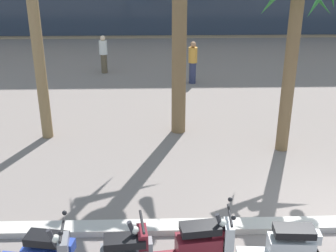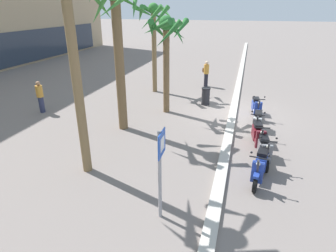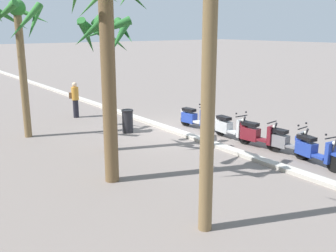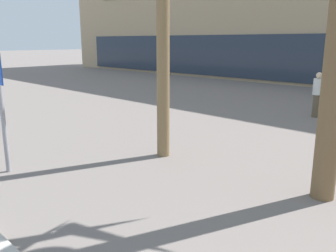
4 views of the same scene
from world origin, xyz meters
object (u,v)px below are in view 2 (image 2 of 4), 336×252
(palm_tree_near_sign, at_px, (153,24))
(palm_tree_mid_walkway, at_px, (68,11))
(scooter_silver_lead_nearest, at_px, (257,122))
(pedestrian_by_palm_tree, at_px, (206,73))
(litter_bin, at_px, (206,96))
(crossing_sign, at_px, (160,166))
(palm_tree_far_corner, at_px, (167,40))
(palm_tree_by_mall_entrance, at_px, (117,25))
(pedestrian_window_shopping, at_px, (40,96))
(scooter_maroon_mid_front, at_px, (258,135))
(scooter_blue_mid_centre, at_px, (260,165))
(scooter_blue_tail_end, at_px, (256,107))
(scooter_grey_last_in_row, at_px, (264,149))

(palm_tree_near_sign, bearing_deg, palm_tree_mid_walkway, -175.30)
(scooter_silver_lead_nearest, distance_m, pedestrian_by_palm_tree, 7.74)
(palm_tree_mid_walkway, distance_m, litter_bin, 9.39)
(crossing_sign, xyz_separation_m, palm_tree_far_corner, (7.66, 2.00, 2.06))
(palm_tree_by_mall_entrance, relative_size, pedestrian_window_shopping, 3.72)
(scooter_maroon_mid_front, height_order, pedestrian_window_shopping, pedestrian_window_shopping)
(scooter_maroon_mid_front, bearing_deg, scooter_blue_mid_centre, -178.80)
(palm_tree_mid_walkway, bearing_deg, scooter_blue_mid_centre, -79.18)
(palm_tree_near_sign, relative_size, pedestrian_window_shopping, 3.23)
(scooter_blue_mid_centre, xyz_separation_m, palm_tree_far_corner, (5.09, 4.48, 3.11))
(crossing_sign, xyz_separation_m, litter_bin, (9.33, 0.26, -1.02))
(palm_tree_far_corner, bearing_deg, pedestrian_by_palm_tree, -11.98)
(pedestrian_window_shopping, bearing_deg, litter_bin, -66.37)
(scooter_silver_lead_nearest, height_order, palm_tree_near_sign, palm_tree_near_sign)
(scooter_blue_tail_end, height_order, pedestrian_by_palm_tree, pedestrian_by_palm_tree)
(scooter_maroon_mid_front, bearing_deg, pedestrian_by_palm_tree, 21.23)
(crossing_sign, height_order, palm_tree_mid_walkway, palm_tree_mid_walkway)
(pedestrian_by_palm_tree, height_order, pedestrian_window_shopping, pedestrian_by_palm_tree)
(scooter_silver_lead_nearest, distance_m, palm_tree_far_corner, 5.60)
(palm_tree_near_sign, xyz_separation_m, pedestrian_window_shopping, (-5.23, 4.33, -3.19))
(palm_tree_far_corner, distance_m, pedestrian_window_shopping, 6.91)
(palm_tree_near_sign, bearing_deg, scooter_blue_tail_end, -114.72)
(scooter_grey_last_in_row, relative_size, pedestrian_window_shopping, 1.09)
(palm_tree_far_corner, relative_size, palm_tree_mid_walkway, 0.71)
(scooter_grey_last_in_row, xyz_separation_m, palm_tree_by_mall_entrance, (1.37, 5.88, 3.92))
(scooter_blue_tail_end, xyz_separation_m, litter_bin, (1.05, 2.65, 0.04))
(scooter_blue_tail_end, xyz_separation_m, palm_tree_mid_walkway, (-6.76, 5.38, 4.47))
(scooter_grey_last_in_row, bearing_deg, litter_bin, 27.06)
(scooter_grey_last_in_row, relative_size, scooter_silver_lead_nearest, 0.94)
(palm_tree_far_corner, xyz_separation_m, palm_tree_by_mall_entrance, (-2.57, 1.27, 0.79))
(scooter_maroon_mid_front, xyz_separation_m, palm_tree_by_mall_entrance, (0.25, 5.70, 3.90))
(scooter_grey_last_in_row, distance_m, scooter_maroon_mid_front, 1.14)
(scooter_maroon_mid_front, height_order, scooter_silver_lead_nearest, scooter_silver_lead_nearest)
(scooter_grey_last_in_row, height_order, palm_tree_near_sign, palm_tree_near_sign)
(palm_tree_mid_walkway, height_order, pedestrian_by_palm_tree, palm_tree_mid_walkway)
(crossing_sign, distance_m, pedestrian_window_shopping, 10.05)
(palm_tree_by_mall_entrance, height_order, pedestrian_by_palm_tree, palm_tree_by_mall_entrance)
(palm_tree_by_mall_entrance, height_order, pedestrian_window_shopping, palm_tree_by_mall_entrance)
(scooter_blue_tail_end, relative_size, pedestrian_by_palm_tree, 1.03)
(scooter_blue_tail_end, xyz_separation_m, pedestrian_by_palm_tree, (4.93, 3.22, 0.46))
(scooter_blue_mid_centre, xyz_separation_m, palm_tree_mid_walkway, (-1.04, 5.46, 4.47))
(pedestrian_by_palm_tree, relative_size, pedestrian_window_shopping, 1.05)
(scooter_grey_last_in_row, bearing_deg, palm_tree_far_corner, 49.52)
(palm_tree_far_corner, height_order, palm_tree_mid_walkway, palm_tree_mid_walkway)
(scooter_blue_mid_centre, bearing_deg, palm_tree_near_sign, 36.14)
(scooter_silver_lead_nearest, relative_size, pedestrian_by_palm_tree, 1.10)
(scooter_blue_mid_centre, relative_size, crossing_sign, 0.77)
(crossing_sign, relative_size, pedestrian_window_shopping, 1.49)
(pedestrian_by_palm_tree, relative_size, litter_bin, 1.79)
(palm_tree_by_mall_entrance, bearing_deg, palm_tree_near_sign, 4.82)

